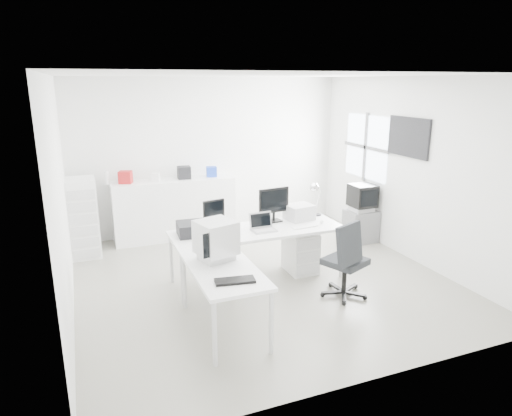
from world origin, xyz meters
name	(u,v)px	position (x,y,z in m)	size (l,w,h in m)	color
floor	(261,279)	(0.00, 0.00, 0.00)	(5.00, 5.00, 0.01)	#B2B09F
ceiling	(262,75)	(0.00, 0.00, 2.80)	(5.00, 5.00, 0.01)	white
back_wall	(210,156)	(0.00, 2.50, 1.40)	(5.00, 0.02, 2.80)	silver
left_wall	(61,200)	(-2.50, 0.00, 1.40)	(0.02, 5.00, 2.80)	silver
right_wall	(411,170)	(2.50, 0.00, 1.40)	(0.02, 5.00, 2.80)	silver
window	(366,147)	(2.48, 1.20, 1.60)	(0.02, 1.20, 1.10)	white
wall_picture	(408,137)	(2.47, 0.10, 1.90)	(0.04, 0.90, 0.60)	black
main_desk	(258,255)	(-0.05, 0.00, 0.38)	(2.40, 0.80, 0.75)	white
side_desk	(224,298)	(-0.90, -1.10, 0.38)	(0.70, 1.40, 0.75)	white
drawer_pedestal	(300,252)	(0.65, 0.05, 0.30)	(0.40, 0.50, 0.60)	white
inkjet_printer	(196,228)	(-0.90, 0.10, 0.84)	(0.48, 0.37, 0.17)	black
lcd_monitor_small	(214,215)	(-0.60, 0.25, 0.95)	(0.32, 0.18, 0.40)	black
lcd_monitor_large	(274,205)	(0.30, 0.25, 1.00)	(0.47, 0.19, 0.49)	black
laptop	(264,224)	(0.00, -0.10, 0.85)	(0.30, 0.31, 0.20)	#B7B7BA
white_keyboard	(305,227)	(0.60, -0.15, 0.76)	(0.38, 0.12, 0.02)	white
white_mouse	(322,222)	(0.90, -0.10, 0.78)	(0.06, 0.06, 0.06)	white
laser_printer	(299,212)	(0.70, 0.22, 0.86)	(0.38, 0.33, 0.22)	silver
desk_lamp	(318,199)	(1.05, 0.30, 1.01)	(0.17, 0.17, 0.52)	silver
crt_monitor	(216,239)	(-0.90, -0.85, 1.00)	(0.43, 0.43, 0.50)	#B7B7BA
black_keyboard	(235,281)	(-0.90, -1.50, 0.76)	(0.41, 0.16, 0.03)	black
office_chair	(345,258)	(0.81, -0.88, 0.53)	(0.61, 0.61, 1.06)	#272A2D
tv_cabinet	(360,226)	(2.22, 0.84, 0.28)	(0.51, 0.42, 0.56)	slate
crt_tv	(362,198)	(2.22, 0.84, 0.78)	(0.50, 0.48, 0.45)	black
sideboard	(175,209)	(-0.76, 2.24, 0.53)	(2.13, 0.53, 1.06)	white
clutter_box_a	(125,177)	(-1.56, 2.24, 1.17)	(0.21, 0.18, 0.21)	#AC181A
clutter_box_b	(156,177)	(-1.06, 2.24, 1.13)	(0.13, 0.11, 0.13)	white
clutter_box_c	(184,173)	(-0.56, 2.24, 1.17)	(0.22, 0.20, 0.22)	black
clutter_box_d	(211,172)	(-0.06, 2.24, 1.15)	(0.18, 0.16, 0.18)	blue
clutter_bottle	(107,178)	(-1.86, 2.28, 1.17)	(0.07, 0.07, 0.22)	white
filing_cabinet	(83,218)	(-2.28, 1.88, 0.63)	(0.44, 0.53, 1.27)	white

